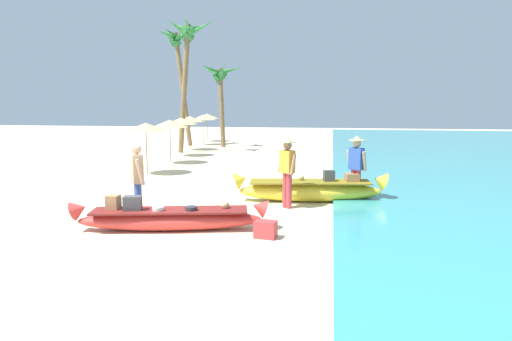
# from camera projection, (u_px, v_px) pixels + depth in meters

# --- Properties ---
(ground_plane) EXTENTS (80.00, 80.00, 0.00)m
(ground_plane) POSITION_uv_depth(u_px,v_px,m) (159.00, 221.00, 10.11)
(ground_plane) COLOR beige
(boat_red_foreground) EXTENTS (4.09, 1.45, 0.73)m
(boat_red_foreground) POSITION_uv_depth(u_px,v_px,m) (169.00, 218.00, 9.39)
(boat_red_foreground) COLOR red
(boat_red_foreground) RESTS_ON ground
(boat_yellow_midground) EXTENTS (4.17, 1.32, 0.86)m
(boat_yellow_midground) POSITION_uv_depth(u_px,v_px,m) (311.00, 190.00, 12.15)
(boat_yellow_midground) COLOR yellow
(boat_yellow_midground) RESTS_ON ground
(person_vendor_hatted) EXTENTS (0.54, 0.51, 1.79)m
(person_vendor_hatted) POSITION_uv_depth(u_px,v_px,m) (287.00, 167.00, 11.27)
(person_vendor_hatted) COLOR #B2383D
(person_vendor_hatted) RESTS_ON ground
(person_tourist_customer) EXTENTS (0.48, 0.57, 1.76)m
(person_tourist_customer) POSITION_uv_depth(u_px,v_px,m) (138.00, 179.00, 9.76)
(person_tourist_customer) COLOR #3D5BA8
(person_tourist_customer) RESTS_ON ground
(person_vendor_assistant) EXTENTS (0.57, 0.47, 1.78)m
(person_vendor_assistant) POSITION_uv_depth(u_px,v_px,m) (356.00, 164.00, 12.03)
(person_vendor_assistant) COLOR #B2383D
(person_vendor_assistant) RESTS_ON ground
(parasol_row_0) EXTENTS (1.60, 1.60, 1.91)m
(parasol_row_0) POSITION_uv_depth(u_px,v_px,m) (146.00, 127.00, 16.68)
(parasol_row_0) COLOR #8E6B47
(parasol_row_0) RESTS_ON ground
(parasol_row_1) EXTENTS (1.60, 1.60, 1.91)m
(parasol_row_1) POSITION_uv_depth(u_px,v_px,m) (170.00, 124.00, 19.65)
(parasol_row_1) COLOR #8E6B47
(parasol_row_1) RESTS_ON ground
(parasol_row_2) EXTENTS (1.60, 1.60, 1.91)m
(parasol_row_2) POSITION_uv_depth(u_px,v_px,m) (181.00, 121.00, 22.47)
(parasol_row_2) COLOR #8E6B47
(parasol_row_2) RESTS_ON ground
(parasol_row_3) EXTENTS (1.60, 1.60, 1.91)m
(parasol_row_3) POSITION_uv_depth(u_px,v_px,m) (190.00, 119.00, 25.43)
(parasol_row_3) COLOR #8E6B47
(parasol_row_3) RESTS_ON ground
(parasol_row_4) EXTENTS (1.60, 1.60, 1.91)m
(parasol_row_4) POSITION_uv_depth(u_px,v_px,m) (203.00, 117.00, 28.59)
(parasol_row_4) COLOR #8E6B47
(parasol_row_4) RESTS_ON ground
(parasol_row_5) EXTENTS (1.60, 1.60, 1.91)m
(parasol_row_5) POSITION_uv_depth(u_px,v_px,m) (207.00, 116.00, 31.26)
(parasol_row_5) COLOR #8E6B47
(parasol_row_5) RESTS_ON ground
(palm_tree_tall_inland) EXTENTS (2.57, 2.89, 4.99)m
(palm_tree_tall_inland) POSITION_uv_depth(u_px,v_px,m) (221.00, 79.00, 26.83)
(palm_tree_tall_inland) COLOR brown
(palm_tree_tall_inland) RESTS_ON ground
(palm_tree_leaning_seaward) EXTENTS (2.59, 2.64, 7.02)m
(palm_tree_leaning_seaward) POSITION_uv_depth(u_px,v_px,m) (188.00, 48.00, 23.53)
(palm_tree_leaning_seaward) COLOR brown
(palm_tree_leaning_seaward) RESTS_ON ground
(palm_tree_mid_cluster) EXTENTS (2.59, 2.63, 7.24)m
(palm_tree_mid_cluster) POSITION_uv_depth(u_px,v_px,m) (178.00, 51.00, 27.73)
(palm_tree_mid_cluster) COLOR brown
(palm_tree_mid_cluster) RESTS_ON ground
(cooler_box) EXTENTS (0.46, 0.35, 0.34)m
(cooler_box) POSITION_uv_depth(u_px,v_px,m) (266.00, 229.00, 8.85)
(cooler_box) COLOR #C63838
(cooler_box) RESTS_ON ground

